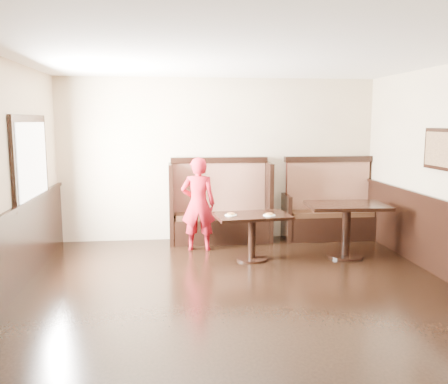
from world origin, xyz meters
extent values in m
plane|color=black|center=(0.00, 0.00, 0.00)|extent=(7.00, 7.00, 0.00)
plane|color=#C5B68F|center=(0.00, 3.50, 1.40)|extent=(5.50, 0.00, 5.50)
plane|color=white|center=(0.00, 0.00, 2.80)|extent=(7.00, 7.00, 0.00)
cube|color=black|center=(-2.71, 1.90, 1.55)|extent=(0.05, 1.50, 1.20)
cube|color=white|center=(-2.69, 1.90, 1.55)|extent=(0.01, 1.30, 1.00)
cube|color=black|center=(2.71, 1.20, 1.70)|extent=(0.04, 0.70, 0.55)
cube|color=olive|center=(2.69, 1.20, 1.70)|extent=(0.01, 0.60, 0.45)
cube|color=black|center=(0.00, 3.22, 0.21)|extent=(1.60, 0.50, 0.42)
cube|color=#351E10|center=(0.00, 3.22, 0.46)|extent=(1.54, 0.46, 0.09)
cube|color=#4B120F|center=(0.00, 3.43, 0.90)|extent=(1.60, 0.12, 0.92)
cube|color=black|center=(0.00, 3.43, 1.40)|extent=(1.68, 0.16, 0.10)
cube|color=black|center=(-0.84, 3.32, 0.68)|extent=(0.07, 0.72, 1.36)
cube|color=black|center=(0.84, 3.32, 0.68)|extent=(0.07, 0.72, 1.36)
cube|color=black|center=(1.95, 3.22, 0.21)|extent=(1.50, 0.50, 0.42)
cube|color=#351E10|center=(1.95, 3.22, 0.46)|extent=(1.44, 0.46, 0.09)
cube|color=#4B120F|center=(1.95, 3.43, 0.90)|extent=(1.50, 0.12, 0.92)
cube|color=black|center=(1.95, 3.43, 1.40)|extent=(1.58, 0.16, 0.10)
cube|color=black|center=(1.16, 3.32, 0.40)|extent=(0.07, 0.72, 0.80)
cube|color=black|center=(2.74, 3.32, 0.40)|extent=(0.07, 0.72, 0.80)
cube|color=black|center=(0.36, 2.11, 0.67)|extent=(1.16, 0.81, 0.05)
cylinder|color=black|center=(0.36, 2.11, 0.33)|extent=(0.11, 0.11, 0.63)
cylinder|color=black|center=(0.36, 2.11, 0.01)|extent=(0.47, 0.47, 0.03)
cube|color=black|center=(1.81, 2.10, 0.80)|extent=(1.23, 0.85, 0.05)
cylinder|color=black|center=(1.81, 2.10, 0.39)|extent=(0.13, 0.13, 0.75)
cylinder|color=black|center=(1.81, 2.10, 0.02)|extent=(0.56, 0.56, 0.03)
imported|color=#A71120|center=(-0.41, 2.74, 0.75)|extent=(0.58, 0.41, 1.51)
cylinder|color=white|center=(0.03, 2.08, 0.70)|extent=(0.18, 0.18, 0.01)
cylinder|color=tan|center=(0.03, 2.08, 0.71)|extent=(0.11, 0.11, 0.01)
cylinder|color=#EABA54|center=(0.03, 2.08, 0.72)|extent=(0.10, 0.10, 0.01)
cylinder|color=white|center=(0.59, 2.00, 0.70)|extent=(0.18, 0.18, 0.01)
cylinder|color=tan|center=(0.59, 2.00, 0.71)|extent=(0.11, 0.11, 0.01)
cylinder|color=#EABA54|center=(0.59, 2.00, 0.72)|extent=(0.10, 0.10, 0.01)
camera|label=1|loc=(-0.84, -4.72, 2.07)|focal=38.00mm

